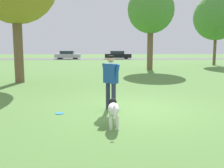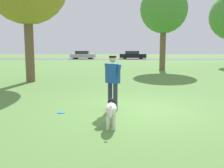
% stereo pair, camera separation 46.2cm
% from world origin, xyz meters
% --- Properties ---
extents(ground_plane, '(120.00, 120.00, 0.00)m').
position_xyz_m(ground_plane, '(0.00, 0.00, 0.00)').
color(ground_plane, '#56843D').
extents(far_road_strip, '(120.00, 6.00, 0.01)m').
position_xyz_m(far_road_strip, '(0.00, 33.30, 0.01)').
color(far_road_strip, '#5B5B59').
rests_on(far_road_strip, ground_plane).
extents(person, '(0.54, 0.55, 1.62)m').
position_xyz_m(person, '(-0.74, -0.02, 0.95)').
color(person, '#2D334C').
rests_on(person, ground_plane).
extents(dog, '(0.27, 1.07, 0.60)m').
position_xyz_m(dog, '(-0.74, -1.68, 0.42)').
color(dog, silver).
rests_on(dog, ground_plane).
extents(frisbee, '(0.23, 0.23, 0.02)m').
position_xyz_m(frisbee, '(-2.20, -0.43, 0.01)').
color(frisbee, '#268CE5').
rests_on(frisbee, ground_plane).
extents(tree_mid_center, '(3.72, 3.72, 6.65)m').
position_xyz_m(tree_mid_center, '(2.99, 13.62, 4.75)').
color(tree_mid_center, brown).
rests_on(tree_mid_center, ground_plane).
extents(tree_far_right, '(4.57, 4.57, 7.10)m').
position_xyz_m(tree_far_right, '(10.65, 18.84, 4.81)').
color(tree_far_right, brown).
rests_on(tree_far_right, ground_plane).
extents(parked_car_silver, '(3.94, 1.98, 1.26)m').
position_xyz_m(parked_car_silver, '(-6.12, 33.21, 0.63)').
color(parked_car_silver, '#B7B7BC').
rests_on(parked_car_silver, ground_plane).
extents(parked_car_black, '(4.13, 1.81, 1.25)m').
position_xyz_m(parked_car_black, '(1.64, 33.33, 0.62)').
color(parked_car_black, black).
rests_on(parked_car_black, ground_plane).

